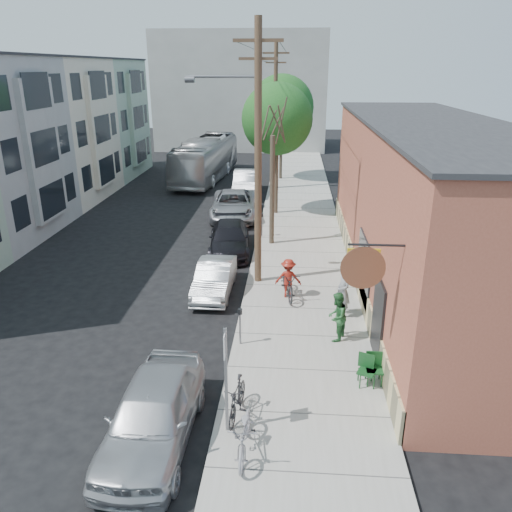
# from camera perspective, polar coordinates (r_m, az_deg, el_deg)

# --- Properties ---
(ground) EXTENTS (120.00, 120.00, 0.00)m
(ground) POSITION_cam_1_polar(r_m,az_deg,el_deg) (17.29, -9.08, -8.84)
(ground) COLOR black
(sidewalk) EXTENTS (4.50, 58.00, 0.15)m
(sidewalk) POSITION_cam_1_polar(r_m,az_deg,el_deg) (26.93, 5.04, 2.55)
(sidewalk) COLOR #A4A197
(sidewalk) RESTS_ON ground
(cafe_building) EXTENTS (6.60, 20.20, 6.61)m
(cafe_building) POSITION_cam_1_polar(r_m,az_deg,el_deg) (20.90, 18.60, 5.38)
(cafe_building) COLOR #9C4E3A
(cafe_building) RESTS_ON ground
(apartment_row) EXTENTS (6.30, 32.00, 9.00)m
(apartment_row) POSITION_cam_1_polar(r_m,az_deg,el_deg) (32.83, -24.80, 11.99)
(apartment_row) COLOR #99B195
(apartment_row) RESTS_ON ground
(end_cap_building) EXTENTS (18.00, 8.00, 12.00)m
(end_cap_building) POSITION_cam_1_polar(r_m,az_deg,el_deg) (56.93, -1.65, 18.30)
(end_cap_building) COLOR #9E9E99
(end_cap_building) RESTS_ON ground
(sign_post) EXTENTS (0.07, 0.45, 2.80)m
(sign_post) POSITION_cam_1_polar(r_m,az_deg,el_deg) (11.96, -3.46, -12.97)
(sign_post) COLOR slate
(sign_post) RESTS_ON sidewalk
(parking_meter_near) EXTENTS (0.14, 0.14, 1.24)m
(parking_meter_near) POSITION_cam_1_polar(r_m,az_deg,el_deg) (15.87, -1.83, -7.38)
(parking_meter_near) COLOR slate
(parking_meter_near) RESTS_ON sidewalk
(parking_meter_far) EXTENTS (0.14, 0.14, 1.24)m
(parking_meter_far) POSITION_cam_1_polar(r_m,az_deg,el_deg) (25.94, 0.69, 4.01)
(parking_meter_far) COLOR slate
(parking_meter_far) RESTS_ON sidewalk
(utility_pole_near) EXTENTS (3.57, 0.28, 10.00)m
(utility_pole_near) POSITION_cam_1_polar(r_m,az_deg,el_deg) (19.32, 0.06, 11.67)
(utility_pole_near) COLOR #503A28
(utility_pole_near) RESTS_ON sidewalk
(utility_pole_far) EXTENTS (1.80, 0.28, 10.00)m
(utility_pole_far) POSITION_cam_1_polar(r_m,az_deg,el_deg) (36.25, 2.22, 15.83)
(utility_pole_far) COLOR #503A28
(utility_pole_far) RESTS_ON sidewalk
(tree_bare) EXTENTS (0.24, 0.24, 5.32)m
(tree_bare) POSITION_cam_1_polar(r_m,az_deg,el_deg) (24.47, 1.85, 7.41)
(tree_bare) COLOR #44392C
(tree_bare) RESTS_ON sidewalk
(tree_leafy_mid) EXTENTS (4.08, 4.08, 7.58)m
(tree_leafy_mid) POSITION_cam_1_polar(r_m,az_deg,el_deg) (29.59, 2.42, 15.35)
(tree_leafy_mid) COLOR #44392C
(tree_leafy_mid) RESTS_ON sidewalk
(tree_leafy_far) EXTENTS (4.86, 4.86, 7.89)m
(tree_leafy_far) POSITION_cam_1_polar(r_m,az_deg,el_deg) (39.58, 2.95, 16.61)
(tree_leafy_far) COLOR #44392C
(tree_leafy_far) RESTS_ON sidewalk
(patio_chair_a) EXTENTS (0.66, 0.66, 0.88)m
(patio_chair_a) POSITION_cam_1_polar(r_m,az_deg,el_deg) (14.49, 12.54, -12.74)
(patio_chair_a) COLOR #12401A
(patio_chair_a) RESTS_ON sidewalk
(patio_chair_b) EXTENTS (0.51, 0.51, 0.88)m
(patio_chair_b) POSITION_cam_1_polar(r_m,az_deg,el_deg) (14.62, 13.37, -12.48)
(patio_chair_b) COLOR #12401A
(patio_chair_b) RESTS_ON sidewalk
(patron_grey) EXTENTS (0.63, 0.79, 1.91)m
(patron_grey) POSITION_cam_1_polar(r_m,az_deg,el_deg) (17.81, 9.95, -3.98)
(patron_grey) COLOR gray
(patron_grey) RESTS_ON sidewalk
(patron_green) EXTENTS (0.88, 0.98, 1.65)m
(patron_green) POSITION_cam_1_polar(r_m,az_deg,el_deg) (16.31, 9.22, -6.86)
(patron_green) COLOR #286532
(patron_green) RESTS_ON sidewalk
(cyclist) EXTENTS (1.01, 0.59, 1.54)m
(cyclist) POSITION_cam_1_polar(r_m,az_deg,el_deg) (19.11, 3.70, -2.53)
(cyclist) COLOR maroon
(cyclist) RESTS_ON sidewalk
(cyclist_bike) EXTENTS (1.06, 2.18, 1.09)m
(cyclist_bike) POSITION_cam_1_polar(r_m,az_deg,el_deg) (19.19, 3.68, -3.15)
(cyclist_bike) COLOR black
(cyclist_bike) RESTS_ON sidewalk
(parked_bike_a) EXTENTS (0.68, 1.72, 1.01)m
(parked_bike_a) POSITION_cam_1_polar(r_m,az_deg,el_deg) (13.07, -2.16, -15.98)
(parked_bike_a) COLOR black
(parked_bike_a) RESTS_ON sidewalk
(parked_bike_b) EXTENTS (0.69, 1.90, 0.99)m
(parked_bike_b) POSITION_cam_1_polar(r_m,az_deg,el_deg) (12.06, -1.25, -19.70)
(parked_bike_b) COLOR gray
(parked_bike_b) RESTS_ON sidewalk
(car_0) EXTENTS (1.95, 4.73, 1.60)m
(car_0) POSITION_cam_1_polar(r_m,az_deg,el_deg) (12.60, -11.69, -17.24)
(car_0) COLOR #A7A9AF
(car_0) RESTS_ON ground
(car_1) EXTENTS (1.37, 3.88, 1.28)m
(car_1) POSITION_cam_1_polar(r_m,az_deg,el_deg) (19.84, -4.76, -2.54)
(car_1) COLOR #B0B4B9
(car_1) RESTS_ON ground
(car_2) EXTENTS (2.38, 4.86, 1.36)m
(car_2) POSITION_cam_1_polar(r_m,az_deg,el_deg) (24.24, -3.05, 2.02)
(car_2) COLOR black
(car_2) RESTS_ON ground
(car_3) EXTENTS (2.99, 5.78, 1.56)m
(car_3) POSITION_cam_1_polar(r_m,az_deg,el_deg) (29.86, -2.59, 5.85)
(car_3) COLOR #97989E
(car_3) RESTS_ON ground
(car_4) EXTENTS (2.04, 5.16, 1.67)m
(car_4) POSITION_cam_1_polar(r_m,az_deg,el_deg) (35.46, -1.09, 8.36)
(car_4) COLOR #AEB1B7
(car_4) RESTS_ON ground
(bus) EXTENTS (3.71, 11.86, 3.25)m
(bus) POSITION_cam_1_polar(r_m,az_deg,el_deg) (40.61, -5.75, 10.99)
(bus) COLOR silver
(bus) RESTS_ON ground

